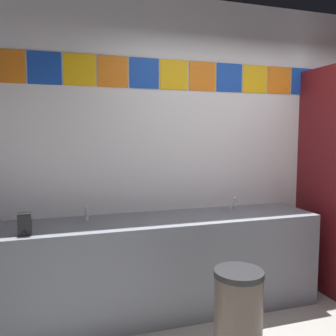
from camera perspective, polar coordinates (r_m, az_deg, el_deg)
The scene contains 6 objects.
wall_back at distance 3.61m, azimuth 11.49°, elevation 3.21°, with size 4.53×0.09×2.82m.
vanity_counter at distance 3.17m, azimuth -0.13°, elevation -15.40°, with size 2.70×0.60×0.83m.
faucet_left at distance 3.00m, azimuth -13.18°, elevation -7.52°, with size 0.04×0.10×0.14m.
faucet_right at distance 3.37m, azimuth 10.52°, elevation -6.03°, with size 0.04×0.10×0.14m.
soap_dispenser at distance 2.73m, azimuth -22.45°, elevation -8.50°, with size 0.09×0.09×0.16m.
trash_bin at distance 2.59m, azimuth 11.39°, elevation -22.87°, with size 0.33×0.33×0.66m.
Camera 1 is at (-1.73, -1.56, 1.56)m, focal length 37.21 mm.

